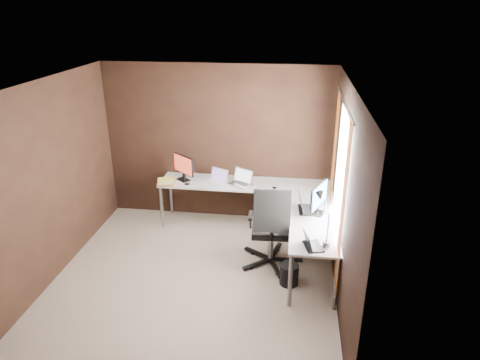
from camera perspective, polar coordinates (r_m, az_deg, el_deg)
name	(u,v)px	position (r m, az deg, el deg)	size (l,w,h in m)	color
room	(220,187)	(5.14, -2.71, -0.94)	(3.60, 3.60, 2.50)	tan
desk	(266,200)	(6.21, 3.53, -2.67)	(2.65, 2.25, 0.73)	white
drawer_pedestal	(305,222)	(6.47, 8.73, -5.55)	(0.42, 0.50, 0.60)	white
monitor_left	(183,166)	(6.72, -7.55, 1.83)	(0.38, 0.31, 0.41)	black
monitor_right	(319,197)	(5.69, 10.48, -2.24)	(0.23, 0.48, 0.43)	black
laptop_white	(218,180)	(6.65, -3.00, 0.06)	(0.37, 0.33, 0.21)	white
laptop_silver	(241,181)	(6.58, 0.14, -0.12)	(0.43, 0.39, 0.23)	silver
laptop_black_big	(305,207)	(5.82, 8.67, -3.61)	(0.27, 0.36, 0.23)	black
laptop_black_small	(311,244)	(5.01, 9.46, -8.39)	(0.26, 0.31, 0.19)	black
book_stack	(166,182)	(6.68, -9.85, -0.21)	(0.30, 0.26, 0.08)	#916B4E
mouse_left	(187,184)	(6.60, -7.06, -0.54)	(0.09, 0.06, 0.04)	black
mouse_corner	(274,188)	(6.45, 4.61, -1.04)	(0.08, 0.05, 0.03)	black
desk_lamp	(323,212)	(4.93, 10.98, -4.16)	(0.20, 0.24, 0.65)	slate
office_chair	(271,242)	(5.83, 4.14, -8.20)	(0.67, 0.67, 1.19)	black
wastebasket	(289,274)	(5.59, 6.56, -12.37)	(0.24, 0.24, 0.28)	black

